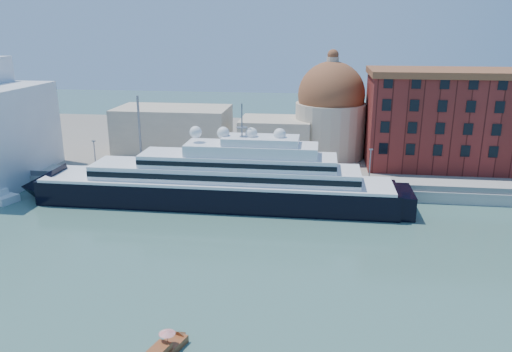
# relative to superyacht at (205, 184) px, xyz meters

# --- Properties ---
(ground) EXTENTS (400.00, 400.00, 0.00)m
(ground) POSITION_rel_superyacht_xyz_m (3.29, -23.00, -4.18)
(ground) COLOR #3A655B
(ground) RESTS_ON ground
(quay) EXTENTS (180.00, 10.00, 2.50)m
(quay) POSITION_rel_superyacht_xyz_m (3.29, 11.00, -2.93)
(quay) COLOR gray
(quay) RESTS_ON ground
(land) EXTENTS (260.00, 72.00, 2.00)m
(land) POSITION_rel_superyacht_xyz_m (3.29, 52.00, -3.18)
(land) COLOR slate
(land) RESTS_ON ground
(quay_fence) EXTENTS (180.00, 0.10, 1.20)m
(quay_fence) POSITION_rel_superyacht_xyz_m (3.29, 6.50, -1.08)
(quay_fence) COLOR slate
(quay_fence) RESTS_ON quay
(superyacht) EXTENTS (81.10, 11.24, 24.24)m
(superyacht) POSITION_rel_superyacht_xyz_m (0.00, 0.00, 0.00)
(superyacht) COLOR black
(superyacht) RESTS_ON ground
(water_taxi) EXTENTS (3.93, 6.60, 2.98)m
(water_taxi) POSITION_rel_superyacht_xyz_m (6.60, -48.53, -3.47)
(water_taxi) COLOR brown
(water_taxi) RESTS_ON ground
(warehouse) EXTENTS (43.00, 19.00, 23.25)m
(warehouse) POSITION_rel_superyacht_xyz_m (55.29, 29.00, 9.61)
(warehouse) COLOR maroon
(warehouse) RESTS_ON land
(church) EXTENTS (66.00, 18.00, 25.50)m
(church) POSITION_rel_superyacht_xyz_m (9.68, 34.72, 6.72)
(church) COLOR beige
(church) RESTS_ON land
(lamp_posts) EXTENTS (120.80, 2.40, 18.00)m
(lamp_posts) POSITION_rel_superyacht_xyz_m (-9.38, 9.27, 5.66)
(lamp_posts) COLOR slate
(lamp_posts) RESTS_ON quay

